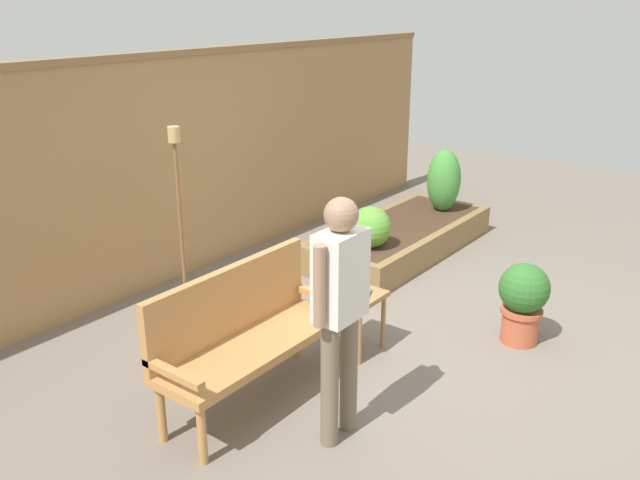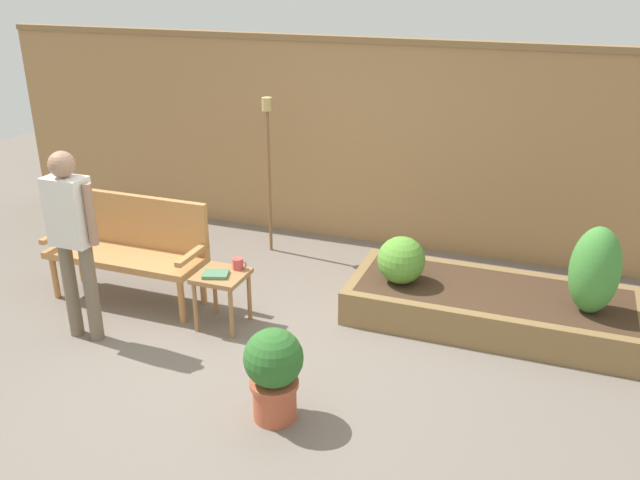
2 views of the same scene
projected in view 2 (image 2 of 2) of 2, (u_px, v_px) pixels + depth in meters
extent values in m
plane|color=#70665B|center=(247.00, 354.00, 5.25)|extent=(14.00, 14.00, 0.00)
cube|color=#A37A4C|center=(352.00, 145.00, 7.09)|extent=(8.40, 0.10, 2.10)
cube|color=olive|center=(354.00, 39.00, 6.68)|extent=(8.40, 0.14, 0.06)
cylinder|color=#B77F47|center=(203.00, 283.00, 5.96)|extent=(0.06, 0.06, 0.40)
cylinder|color=#B77F47|center=(181.00, 301.00, 5.64)|extent=(0.06, 0.06, 0.40)
cylinder|color=#B77F47|center=(81.00, 262.00, 6.38)|extent=(0.06, 0.06, 0.40)
cylinder|color=#B77F47|center=(55.00, 277.00, 6.07)|extent=(0.06, 0.06, 0.40)
cube|color=#B77F47|center=(125.00, 257.00, 5.93)|extent=(1.44, 0.48, 0.06)
cube|color=#B77F47|center=(136.00, 220.00, 6.00)|extent=(1.44, 0.06, 0.48)
cube|color=#B77F47|center=(60.00, 233.00, 6.10)|extent=(0.06, 0.48, 0.04)
cube|color=#B77F47|center=(192.00, 254.00, 5.65)|extent=(0.06, 0.48, 0.04)
cylinder|color=#9E7042|center=(249.00, 296.00, 5.68)|extent=(0.04, 0.04, 0.44)
cylinder|color=#9E7042|center=(231.00, 314.00, 5.39)|extent=(0.04, 0.04, 0.44)
cylinder|color=#9E7042|center=(215.00, 290.00, 5.79)|extent=(0.04, 0.04, 0.44)
cylinder|color=#9E7042|center=(195.00, 307.00, 5.50)|extent=(0.04, 0.04, 0.44)
cube|color=#9E7042|center=(221.00, 276.00, 5.50)|extent=(0.40, 0.40, 0.04)
cylinder|color=#CC4C47|center=(238.00, 264.00, 5.56)|extent=(0.09, 0.09, 0.09)
torus|color=#CC4C47|center=(243.00, 265.00, 5.54)|extent=(0.07, 0.01, 0.07)
cube|color=#4C7A56|center=(216.00, 274.00, 5.44)|extent=(0.24, 0.21, 0.03)
cylinder|color=#B75638|center=(275.00, 401.00, 4.48)|extent=(0.29, 0.29, 0.25)
cylinder|color=#B75638|center=(274.00, 383.00, 4.42)|extent=(0.33, 0.33, 0.04)
sphere|color=#2D6628|center=(273.00, 358.00, 4.35)|extent=(0.40, 0.40, 0.40)
cube|color=olive|center=(484.00, 332.00, 5.27)|extent=(2.40, 0.09, 0.30)
cube|color=olive|center=(498.00, 284.00, 6.05)|extent=(2.40, 0.09, 0.30)
cube|color=olive|center=(361.00, 285.00, 6.03)|extent=(0.09, 0.82, 0.30)
cube|color=olive|center=(640.00, 331.00, 5.29)|extent=(0.09, 0.82, 0.30)
cube|color=#422D1E|center=(491.00, 306.00, 5.66)|extent=(2.22, 0.82, 0.30)
cylinder|color=brown|center=(400.00, 279.00, 5.75)|extent=(0.04, 0.04, 0.06)
sphere|color=#569333|center=(401.00, 260.00, 5.68)|extent=(0.41, 0.41, 0.41)
cylinder|color=brown|center=(588.00, 308.00, 5.26)|extent=(0.04, 0.04, 0.06)
ellipsoid|color=#428938|center=(595.00, 270.00, 5.13)|extent=(0.38, 0.38, 0.71)
cylinder|color=brown|center=(269.00, 183.00, 6.87)|extent=(0.03, 0.03, 1.49)
cylinder|color=tan|center=(267.00, 104.00, 6.56)|extent=(0.10, 0.10, 0.13)
cylinder|color=#70604C|center=(91.00, 293.00, 5.32)|extent=(0.11, 0.11, 0.82)
cylinder|color=#70604C|center=(71.00, 289.00, 5.38)|extent=(0.11, 0.11, 0.82)
cube|color=silver|center=(69.00, 211.00, 5.09)|extent=(0.32, 0.20, 0.54)
cylinder|color=#9E755B|center=(91.00, 215.00, 5.02)|extent=(0.07, 0.07, 0.49)
cylinder|color=#9E755B|center=(48.00, 208.00, 5.15)|extent=(0.07, 0.07, 0.49)
sphere|color=#9E755B|center=(62.00, 164.00, 4.95)|extent=(0.20, 0.20, 0.20)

